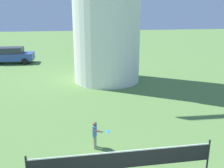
{
  "coord_description": "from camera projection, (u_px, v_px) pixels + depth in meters",
  "views": [
    {
      "loc": [
        -1.71,
        -4.55,
        5.02
      ],
      "look_at": [
        -0.29,
        3.95,
        2.49
      ],
      "focal_mm": 40.55,
      "sensor_mm": 36.0,
      "label": 1
    }
  ],
  "objects": [
    {
      "name": "player_far",
      "position": [
        96.0,
        133.0,
        9.41
      ],
      "size": [
        0.65,
        0.56,
        1.07
      ],
      "color": "#9E937F",
      "rests_on": "ground_plane"
    },
    {
      "name": "tennis_net",
      "position": [
        123.0,
        160.0,
        7.6
      ],
      "size": [
        5.63,
        0.06,
        1.1
      ],
      "color": "black",
      "rests_on": "ground_plane"
    },
    {
      "name": "parked_car_blue",
      "position": [
        10.0,
        55.0,
        24.45
      ],
      "size": [
        4.44,
        1.99,
        1.56
      ],
      "color": "#334C99",
      "rests_on": "ground_plane"
    }
  ]
}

